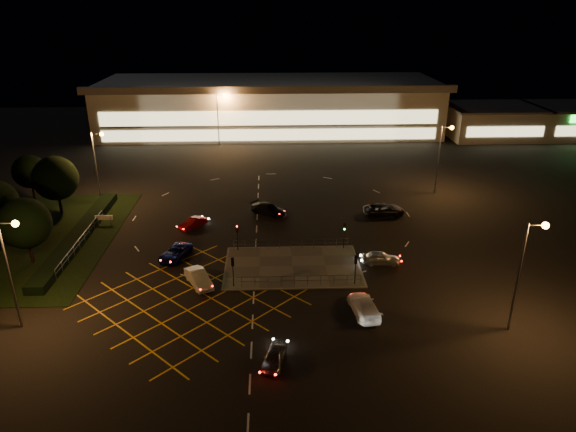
{
  "coord_description": "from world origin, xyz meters",
  "views": [
    {
      "loc": [
        -0.34,
        -50.19,
        26.03
      ],
      "look_at": [
        1.87,
        7.25,
        2.0
      ],
      "focal_mm": 32.0,
      "sensor_mm": 36.0,
      "label": 1
    }
  ],
  "objects_px": {
    "signal_nw": "(237,232)",
    "car_circ_red": "(193,223)",
    "car_far_dkgrey": "(269,209)",
    "car_east_grey": "(384,210)",
    "signal_se": "(356,264)",
    "signal_ne": "(344,230)",
    "car_near_silver": "(274,357)",
    "car_queue_white": "(199,278)",
    "car_left_blue": "(175,253)",
    "car_right_silver": "(381,258)",
    "signal_sw": "(233,266)",
    "car_approach_white": "(364,306)"
  },
  "relations": [
    {
      "from": "signal_ne",
      "to": "car_queue_white",
      "type": "xyz_separation_m",
      "value": [
        -15.5,
        -7.36,
        -1.63
      ]
    },
    {
      "from": "signal_nw",
      "to": "car_near_silver",
      "type": "height_order",
      "value": "signal_nw"
    },
    {
      "from": "car_east_grey",
      "to": "signal_nw",
      "type": "bearing_deg",
      "value": 112.86
    },
    {
      "from": "signal_ne",
      "to": "car_approach_white",
      "type": "height_order",
      "value": "signal_ne"
    },
    {
      "from": "signal_sw",
      "to": "car_circ_red",
      "type": "relative_size",
      "value": 0.85
    },
    {
      "from": "car_queue_white",
      "to": "car_far_dkgrey",
      "type": "xyz_separation_m",
      "value": [
        7.02,
        18.09,
        -0.01
      ]
    },
    {
      "from": "car_near_silver",
      "to": "car_far_dkgrey",
      "type": "distance_m",
      "value": 30.43
    },
    {
      "from": "car_left_blue",
      "to": "car_far_dkgrey",
      "type": "height_order",
      "value": "car_far_dkgrey"
    },
    {
      "from": "signal_ne",
      "to": "car_approach_white",
      "type": "relative_size",
      "value": 0.61
    },
    {
      "from": "signal_nw",
      "to": "signal_sw",
      "type": "bearing_deg",
      "value": -90.0
    },
    {
      "from": "car_right_silver",
      "to": "car_circ_red",
      "type": "xyz_separation_m",
      "value": [
        -21.42,
        10.43,
        -0.08
      ]
    },
    {
      "from": "signal_se",
      "to": "signal_ne",
      "type": "height_order",
      "value": "same"
    },
    {
      "from": "car_far_dkgrey",
      "to": "car_east_grey",
      "type": "bearing_deg",
      "value": -58.41
    },
    {
      "from": "signal_ne",
      "to": "car_circ_red",
      "type": "bearing_deg",
      "value": 159.33
    },
    {
      "from": "signal_se",
      "to": "car_queue_white",
      "type": "relative_size",
      "value": 0.71
    },
    {
      "from": "signal_nw",
      "to": "signal_se",
      "type": "bearing_deg",
      "value": -33.65
    },
    {
      "from": "car_left_blue",
      "to": "car_circ_red",
      "type": "bearing_deg",
      "value": 103.63
    },
    {
      "from": "signal_nw",
      "to": "car_circ_red",
      "type": "height_order",
      "value": "signal_nw"
    },
    {
      "from": "signal_sw",
      "to": "car_queue_white",
      "type": "distance_m",
      "value": 3.91
    },
    {
      "from": "car_left_blue",
      "to": "car_right_silver",
      "type": "distance_m",
      "value": 22.35
    },
    {
      "from": "car_near_silver",
      "to": "car_right_silver",
      "type": "height_order",
      "value": "car_right_silver"
    },
    {
      "from": "signal_se",
      "to": "car_approach_white",
      "type": "relative_size",
      "value": 0.61
    },
    {
      "from": "car_queue_white",
      "to": "car_circ_red",
      "type": "distance_m",
      "value": 14.32
    },
    {
      "from": "signal_sw",
      "to": "car_left_blue",
      "type": "relative_size",
      "value": 0.66
    },
    {
      "from": "signal_se",
      "to": "car_east_grey",
      "type": "relative_size",
      "value": 0.58
    },
    {
      "from": "signal_ne",
      "to": "car_circ_red",
      "type": "distance_m",
      "value": 19.23
    },
    {
      "from": "car_circ_red",
      "to": "signal_se",
      "type": "bearing_deg",
      "value": 0.5
    },
    {
      "from": "car_near_silver",
      "to": "car_right_silver",
      "type": "bearing_deg",
      "value": 68.52
    },
    {
      "from": "signal_sw",
      "to": "car_right_silver",
      "type": "relative_size",
      "value": 0.78
    },
    {
      "from": "car_queue_white",
      "to": "car_approach_white",
      "type": "height_order",
      "value": "car_approach_white"
    },
    {
      "from": "car_right_silver",
      "to": "signal_sw",
      "type": "bearing_deg",
      "value": 111.48
    },
    {
      "from": "signal_sw",
      "to": "car_east_grey",
      "type": "bearing_deg",
      "value": -136.35
    },
    {
      "from": "signal_nw",
      "to": "car_east_grey",
      "type": "relative_size",
      "value": 0.58
    },
    {
      "from": "car_queue_white",
      "to": "car_left_blue",
      "type": "relative_size",
      "value": 0.94
    },
    {
      "from": "car_far_dkgrey",
      "to": "car_left_blue",
      "type": "bearing_deg",
      "value": 174.85
    },
    {
      "from": "signal_nw",
      "to": "car_left_blue",
      "type": "bearing_deg",
      "value": -167.13
    },
    {
      "from": "car_right_silver",
      "to": "car_approach_white",
      "type": "relative_size",
      "value": 0.79
    },
    {
      "from": "car_far_dkgrey",
      "to": "car_approach_white",
      "type": "height_order",
      "value": "car_approach_white"
    },
    {
      "from": "car_far_dkgrey",
      "to": "car_right_silver",
      "type": "xyz_separation_m",
      "value": [
        11.98,
        -14.4,
        -0.03
      ]
    },
    {
      "from": "car_near_silver",
      "to": "car_queue_white",
      "type": "bearing_deg",
      "value": 135.32
    },
    {
      "from": "car_right_silver",
      "to": "car_far_dkgrey",
      "type": "bearing_deg",
      "value": 45.67
    },
    {
      "from": "signal_se",
      "to": "car_far_dkgrey",
      "type": "bearing_deg",
      "value": -65.63
    },
    {
      "from": "signal_ne",
      "to": "car_near_silver",
      "type": "bearing_deg",
      "value": -112.48
    },
    {
      "from": "car_left_blue",
      "to": "car_queue_white",
      "type": "bearing_deg",
      "value": -41.42
    },
    {
      "from": "car_east_grey",
      "to": "car_left_blue",
      "type": "bearing_deg",
      "value": 109.19
    },
    {
      "from": "car_near_silver",
      "to": "car_left_blue",
      "type": "distance_m",
      "value": 21.02
    },
    {
      "from": "car_right_silver",
      "to": "signal_se",
      "type": "bearing_deg",
      "value": 146.88
    },
    {
      "from": "signal_ne",
      "to": "car_near_silver",
      "type": "height_order",
      "value": "signal_ne"
    },
    {
      "from": "car_left_blue",
      "to": "car_east_grey",
      "type": "distance_m",
      "value": 27.94
    },
    {
      "from": "signal_se",
      "to": "car_right_silver",
      "type": "relative_size",
      "value": 0.78
    }
  ]
}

